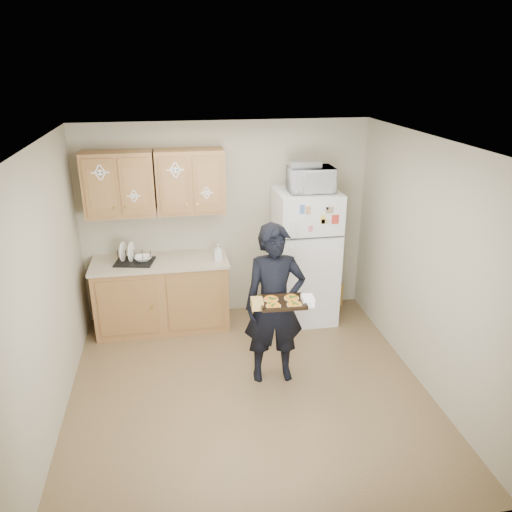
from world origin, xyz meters
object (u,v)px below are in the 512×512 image
(person, at_px, (275,305))
(refrigerator, at_px, (305,257))
(baking_tray, at_px, (283,303))
(dish_rack, at_px, (134,256))
(microwave, at_px, (311,179))

(person, bearing_deg, refrigerator, 64.79)
(baking_tray, bearing_deg, dish_rack, 135.23)
(person, height_order, baking_tray, person)
(dish_rack, bearing_deg, person, -41.42)
(refrigerator, xyz_separation_m, person, (-0.65, -1.24, 0.00))
(baking_tray, height_order, microwave, microwave)
(person, distance_m, baking_tray, 0.34)
(baking_tray, xyz_separation_m, microwave, (0.66, 1.49, 0.83))
(baking_tray, relative_size, microwave, 0.80)
(microwave, bearing_deg, person, -118.77)
(person, relative_size, microwave, 3.21)
(refrigerator, bearing_deg, dish_rack, 179.06)
(person, bearing_deg, microwave, 63.04)
(microwave, height_order, dish_rack, microwave)
(microwave, bearing_deg, dish_rack, 178.34)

